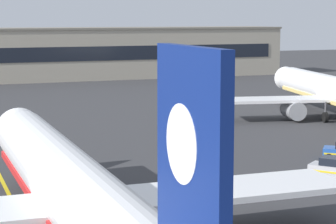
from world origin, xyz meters
TOP-DOWN VIEW (x-y plane):
  - taxiway_centreline at (0.00, 30.00)m, footprint 6.50×179.90m
  - airliner_foreground at (1.27, 14.15)m, footprint 32.12×41.47m
  - safety_cone_by_nose_gear at (1.76, 29.70)m, footprint 0.44×0.44m

SIDE VIEW (x-z plane):
  - taxiway_centreline at x=0.00m, z-range 0.00..0.01m
  - safety_cone_by_nose_gear at x=1.76m, z-range -0.02..0.53m
  - airliner_foreground at x=1.27m, z-range -2.46..9.19m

